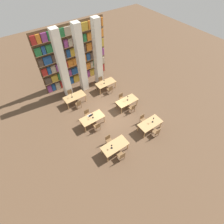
{
  "coord_description": "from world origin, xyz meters",
  "views": [
    {
      "loc": [
        -5.27,
        -7.76,
        10.86
      ],
      "look_at": [
        0.0,
        -0.29,
        0.66
      ],
      "focal_mm": 28.0,
      "sensor_mm": 36.0,
      "label": 1
    }
  ],
  "objects_px": {
    "desk_lamp_1": "(153,119)",
    "reading_table_2": "(92,118)",
    "desk_lamp_2": "(93,115)",
    "reading_table_3": "(127,101)",
    "desk_lamp_5": "(104,81)",
    "desk_lamp_3": "(128,97)",
    "chair_10": "(110,89)",
    "chair_8": "(78,104)",
    "chair_2": "(156,132)",
    "desk_lamp_4": "(71,94)",
    "reading_table_5": "(106,83)",
    "chair_1": "(109,140)",
    "laptop": "(90,116)",
    "chair_6": "(132,108)",
    "reading_table_0": "(115,146)",
    "pillar_center": "(81,60)",
    "chair_7": "(122,98)",
    "desk_lamp_0": "(112,146)",
    "reading_table_1": "(150,124)",
    "chair_4": "(97,126)",
    "reading_table_4": "(75,97)",
    "chair_11": "(101,81)",
    "chair_3": "(143,119)",
    "pillar_left": "(62,67)",
    "chair_5": "(87,114)",
    "chair_0": "(121,156)",
    "chair_9": "(71,94)"
  },
  "relations": [
    {
      "from": "chair_6",
      "to": "desk_lamp_5",
      "type": "xyz_separation_m",
      "value": [
        -0.31,
        3.69,
        0.53
      ]
    },
    {
      "from": "laptop",
      "to": "reading_table_3",
      "type": "xyz_separation_m",
      "value": [
        3.35,
        -0.32,
        -0.12
      ]
    },
    {
      "from": "desk_lamp_5",
      "to": "chair_3",
      "type": "bearing_deg",
      "value": -87.68
    },
    {
      "from": "reading_table_1",
      "to": "chair_7",
      "type": "distance_m",
      "value": 3.59
    },
    {
      "from": "desk_lamp_2",
      "to": "reading_table_3",
      "type": "height_order",
      "value": "desk_lamp_2"
    },
    {
      "from": "chair_2",
      "to": "desk_lamp_3",
      "type": "xyz_separation_m",
      "value": [
        0.17,
        3.61,
        0.56
      ]
    },
    {
      "from": "laptop",
      "to": "chair_7",
      "type": "height_order",
      "value": "laptop"
    },
    {
      "from": "chair_9",
      "to": "chair_1",
      "type": "bearing_deg",
      "value": 90.59
    },
    {
      "from": "chair_1",
      "to": "desk_lamp_0",
      "type": "height_order",
      "value": "desk_lamp_0"
    },
    {
      "from": "laptop",
      "to": "chair_6",
      "type": "relative_size",
      "value": 0.37
    },
    {
      "from": "chair_2",
      "to": "laptop",
      "type": "relative_size",
      "value": 2.74
    },
    {
      "from": "desk_lamp_2",
      "to": "chair_4",
      "type": "bearing_deg",
      "value": -95.9
    },
    {
      "from": "chair_6",
      "to": "desk_lamp_3",
      "type": "relative_size",
      "value": 1.93
    },
    {
      "from": "chair_1",
      "to": "reading_table_3",
      "type": "distance_m",
      "value": 3.96
    },
    {
      "from": "chair_1",
      "to": "reading_table_1",
      "type": "xyz_separation_m",
      "value": [
        3.24,
        -0.7,
        0.18
      ]
    },
    {
      "from": "reading_table_0",
      "to": "pillar_center",
      "type": "bearing_deg",
      "value": 77.26
    },
    {
      "from": "chair_7",
      "to": "chair_10",
      "type": "distance_m",
      "value": 1.51
    },
    {
      "from": "desk_lamp_1",
      "to": "pillar_left",
      "type": "bearing_deg",
      "value": 116.31
    },
    {
      "from": "desk_lamp_4",
      "to": "chair_4",
      "type": "bearing_deg",
      "value": -87.0
    },
    {
      "from": "desk_lamp_2",
      "to": "desk_lamp_3",
      "type": "xyz_separation_m",
      "value": [
        3.34,
        -0.01,
        -0.02
      ]
    },
    {
      "from": "pillar_center",
      "to": "chair_8",
      "type": "xyz_separation_m",
      "value": [
        -1.66,
        -1.96,
        -2.53
      ]
    },
    {
      "from": "chair_10",
      "to": "chair_8",
      "type": "bearing_deg",
      "value": -179.96
    },
    {
      "from": "desk_lamp_1",
      "to": "desk_lamp_4",
      "type": "bearing_deg",
      "value": 122.0
    },
    {
      "from": "chair_7",
      "to": "chair_11",
      "type": "bearing_deg",
      "value": -86.56
    },
    {
      "from": "laptop",
      "to": "chair_2",
      "type": "bearing_deg",
      "value": 129.78
    },
    {
      "from": "reading_table_0",
      "to": "chair_2",
      "type": "relative_size",
      "value": 2.09
    },
    {
      "from": "desk_lamp_4",
      "to": "desk_lamp_5",
      "type": "height_order",
      "value": "desk_lamp_4"
    },
    {
      "from": "reading_table_4",
      "to": "chair_11",
      "type": "xyz_separation_m",
      "value": [
        3.15,
        0.73,
        -0.18
      ]
    },
    {
      "from": "reading_table_1",
      "to": "chair_9",
      "type": "xyz_separation_m",
      "value": [
        -3.31,
        6.55,
        -0.18
      ]
    },
    {
      "from": "chair_8",
      "to": "reading_table_5",
      "type": "distance_m",
      "value": 3.33
    },
    {
      "from": "reading_table_5",
      "to": "chair_8",
      "type": "bearing_deg",
      "value": -167.24
    },
    {
      "from": "desk_lamp_1",
      "to": "reading_table_2",
      "type": "height_order",
      "value": "desk_lamp_1"
    },
    {
      "from": "chair_7",
      "to": "chair_1",
      "type": "bearing_deg",
      "value": 41.03
    },
    {
      "from": "desk_lamp_5",
      "to": "chair_6",
      "type": "bearing_deg",
      "value": -85.16
    },
    {
      "from": "chair_3",
      "to": "chair_7",
      "type": "distance_m",
      "value": 2.86
    },
    {
      "from": "reading_table_4",
      "to": "chair_2",
      "type": "bearing_deg",
      "value": -63.78
    },
    {
      "from": "reading_table_2",
      "to": "chair_7",
      "type": "distance_m",
      "value": 3.39
    },
    {
      "from": "desk_lamp_1",
      "to": "laptop",
      "type": "bearing_deg",
      "value": 137.62
    },
    {
      "from": "chair_2",
      "to": "chair_3",
      "type": "height_order",
      "value": "same"
    },
    {
      "from": "pillar_center",
      "to": "chair_7",
      "type": "xyz_separation_m",
      "value": [
        1.72,
        -3.47,
        -2.53
      ]
    },
    {
      "from": "desk_lamp_5",
      "to": "desk_lamp_3",
      "type": "bearing_deg",
      "value": -82.63
    },
    {
      "from": "desk_lamp_4",
      "to": "chair_8",
      "type": "bearing_deg",
      "value": -78.53
    },
    {
      "from": "reading_table_3",
      "to": "reading_table_5",
      "type": "height_order",
      "value": "same"
    },
    {
      "from": "chair_4",
      "to": "chair_6",
      "type": "bearing_deg",
      "value": -1.08
    },
    {
      "from": "chair_2",
      "to": "chair_5",
      "type": "xyz_separation_m",
      "value": [
        -3.24,
        4.38,
        0.0
      ]
    },
    {
      "from": "pillar_left",
      "to": "chair_7",
      "type": "xyz_separation_m",
      "value": [
        3.36,
        -3.47,
        -2.53
      ]
    },
    {
      "from": "reading_table_1",
      "to": "chair_3",
      "type": "xyz_separation_m",
      "value": [
        -0.03,
        0.73,
        -0.18
      ]
    },
    {
      "from": "reading_table_4",
      "to": "reading_table_1",
      "type": "bearing_deg",
      "value": -60.75
    },
    {
      "from": "chair_3",
      "to": "reading_table_2",
      "type": "height_order",
      "value": "chair_3"
    },
    {
      "from": "chair_0",
      "to": "reading_table_2",
      "type": "xyz_separation_m",
      "value": [
        0.0,
        3.68,
        0.18
      ]
    }
  ]
}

